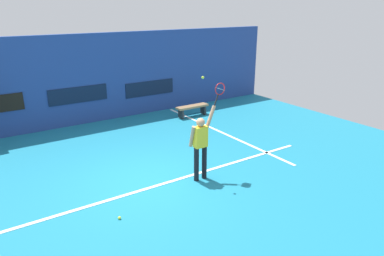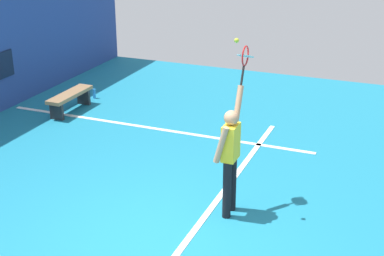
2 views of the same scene
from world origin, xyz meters
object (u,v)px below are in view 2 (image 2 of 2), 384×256
object	(u,v)px
tennis_player	(230,153)
water_bottle	(94,94)
tennis_ball	(237,40)
court_bench	(70,98)
tennis_racket	(245,58)

from	to	relation	value
tennis_player	water_bottle	bearing A→B (deg)	50.37
tennis_player	tennis_ball	xyz separation A→B (m)	(0.02, -0.04, 1.70)
tennis_player	court_bench	size ratio (longest dim) A/B	1.40
tennis_ball	court_bench	size ratio (longest dim) A/B	0.05
tennis_ball	court_bench	bearing A→B (deg)	58.74
tennis_racket	water_bottle	xyz separation A→B (m)	(3.44, 4.84, -2.21)
tennis_player	tennis_racket	xyz separation A→B (m)	(0.57, -0.00, 1.32)
tennis_racket	water_bottle	size ratio (longest dim) A/B	2.60
tennis_racket	tennis_ball	size ratio (longest dim) A/B	9.16
tennis_player	tennis_racket	distance (m)	1.43
water_bottle	tennis_player	bearing A→B (deg)	-129.63
court_bench	tennis_player	bearing A→B (deg)	-121.67
tennis_racket	tennis_ball	bearing A→B (deg)	-176.38
court_bench	water_bottle	distance (m)	1.05
tennis_ball	court_bench	distance (m)	6.18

